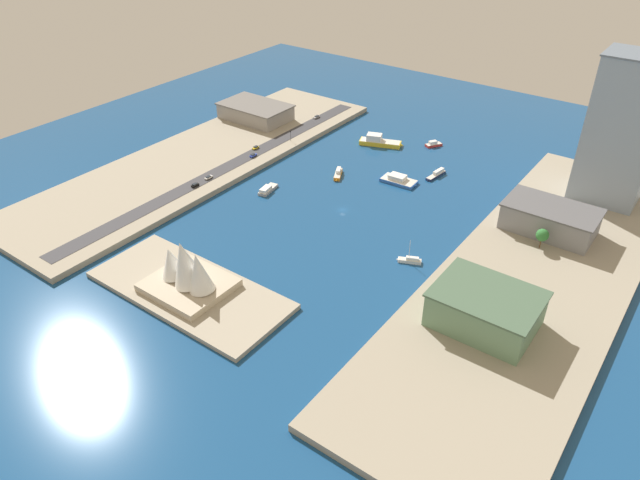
{
  "coord_description": "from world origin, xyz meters",
  "views": [
    {
      "loc": [
        -138.79,
        208.98,
        146.81
      ],
      "look_at": [
        -11.1,
        34.23,
        4.62
      ],
      "focal_mm": 32.92,
      "sensor_mm": 36.0,
      "label": 1
    }
  ],
  "objects": [
    {
      "name": "tower_tall_glass",
      "position": [
        -101.2,
        -83.46,
        38.65
      ],
      "size": [
        31.93,
        24.48,
        71.4
      ],
      "color": "#8C9EB2",
      "rests_on": "quay_west"
    },
    {
      "name": "opera_landmark",
      "position": [
        12.93,
        90.16,
        10.2
      ],
      "size": [
        32.3,
        28.07,
        22.3
      ],
      "color": "#BCAD93",
      "rests_on": "peninsula_point"
    },
    {
      "name": "carpark_squat_concrete",
      "position": [
        109.52,
        -59.87,
        7.88
      ],
      "size": [
        44.74,
        28.44,
        9.87
      ],
      "color": "gray",
      "rests_on": "quay_east"
    },
    {
      "name": "ground_plane",
      "position": [
        0.0,
        0.0,
        0.0
      ],
      "size": [
        440.0,
        440.0,
        0.0
      ],
      "primitive_type": "plane",
      "color": "navy"
    },
    {
      "name": "tugboat_red",
      "position": [
        -1.22,
        -95.41,
        1.25
      ],
      "size": [
        8.61,
        10.82,
        3.4
      ],
      "color": "red",
      "rests_on": "ground_plane"
    },
    {
      "name": "hatchback_blue",
      "position": [
        72.4,
        -15.42,
        3.86
      ],
      "size": [
        2.04,
        4.71,
        1.62
      ],
      "color": "black",
      "rests_on": "road_strip"
    },
    {
      "name": "yacht_sleek_gray",
      "position": [
        42.51,
        7.35,
        1.24
      ],
      "size": [
        6.92,
        14.66,
        3.11
      ],
      "color": "#999EA3",
      "rests_on": "ground_plane"
    },
    {
      "name": "sailboat_small_white",
      "position": [
        -48.46,
        19.77,
        1.09
      ],
      "size": [
        10.88,
        6.73,
        11.07
      ],
      "color": "white",
      "rests_on": "ground_plane"
    },
    {
      "name": "quay_east",
      "position": [
        96.82,
        0.0,
        1.46
      ],
      "size": [
        70.0,
        240.0,
        2.91
      ],
      "primitive_type": "cube",
      "color": "#9E937F",
      "rests_on": "ground_plane"
    },
    {
      "name": "suv_black",
      "position": [
        72.72,
        29.53,
        3.86
      ],
      "size": [
        1.9,
        4.28,
        1.63
      ],
      "color": "black",
      "rests_on": "road_strip"
    },
    {
      "name": "ferry_yellow_fast",
      "position": [
        26.47,
        -77.5,
        2.29
      ],
      "size": [
        26.59,
        15.68,
        6.48
      ],
      "color": "yellow",
      "rests_on": "ground_plane"
    },
    {
      "name": "warehouse_low_gray",
      "position": [
        -88.97,
        -35.9,
        9.2
      ],
      "size": [
        41.02,
        23.77,
        12.52
      ],
      "color": "gray",
      "rests_on": "quay_west"
    },
    {
      "name": "road_strip",
      "position": [
        75.17,
        0.0,
        2.99
      ],
      "size": [
        9.2,
        228.0,
        0.15
      ],
      "primitive_type": "cube",
      "color": "#38383D",
      "rests_on": "quay_east"
    },
    {
      "name": "terminal_long_green",
      "position": [
        -90.83,
        42.15,
        10.05
      ],
      "size": [
        37.16,
        28.78,
        14.21
      ],
      "color": "slate",
      "rests_on": "quay_west"
    },
    {
      "name": "catamaran_blue",
      "position": [
        -7.6,
        -41.92,
        1.47
      ],
      "size": [
        20.36,
        10.3,
        4.11
      ],
      "color": "blue",
      "rests_on": "ground_plane"
    },
    {
      "name": "taxi_yellow_cab",
      "position": [
        78.32,
        -24.21,
        3.83
      ],
      "size": [
        1.86,
        4.39,
        1.57
      ],
      "color": "black",
      "rests_on": "road_strip"
    },
    {
      "name": "sedan_silver",
      "position": [
        78.07,
        -84.06,
        3.79
      ],
      "size": [
        2.09,
        5.09,
        1.48
      ],
      "color": "black",
      "rests_on": "road_strip"
    },
    {
      "name": "water_taxi_orange",
      "position": [
        22.75,
        -28.92,
        1.32
      ],
      "size": [
        8.72,
        13.62,
        3.59
      ],
      "color": "orange",
      "rests_on": "ground_plane"
    },
    {
      "name": "quay_west",
      "position": [
        -96.82,
        0.0,
        1.46
      ],
      "size": [
        70.0,
        240.0,
        2.91
      ],
      "primitive_type": "cube",
      "color": "#9E937F",
      "rests_on": "ground_plane"
    },
    {
      "name": "park_tree_cluster",
      "position": [
        -91.62,
        -22.2,
        9.16
      ],
      "size": [
        7.45,
        12.76,
        9.29
      ],
      "color": "brown",
      "rests_on": "quay_west"
    },
    {
      "name": "traffic_light_waterfront",
      "position": [
        69.02,
        -45.47,
        7.25
      ],
      "size": [
        0.36,
        0.36,
        6.5
      ],
      "color": "black",
      "rests_on": "quay_east"
    },
    {
      "name": "van_white",
      "position": [
        73.3,
        19.13,
        3.8
      ],
      "size": [
        2.06,
        4.79,
        1.47
      ],
      "color": "black",
      "rests_on": "road_strip"
    },
    {
      "name": "patrol_launch_navy",
      "position": [
        -20.78,
        -60.67,
        1.18
      ],
      "size": [
        5.06,
        16.17,
        3.16
      ],
      "color": "#1E284C",
      "rests_on": "ground_plane"
    },
    {
      "name": "peninsula_point",
      "position": [
        12.91,
        90.16,
        1.0
      ],
      "size": [
        84.57,
        36.47,
        2.0
      ],
      "primitive_type": "cube",
      "color": "#A89E89",
      "rests_on": "ground_plane"
    }
  ]
}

